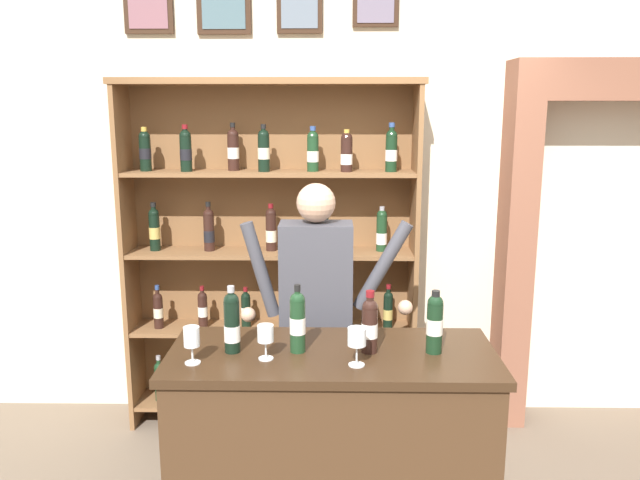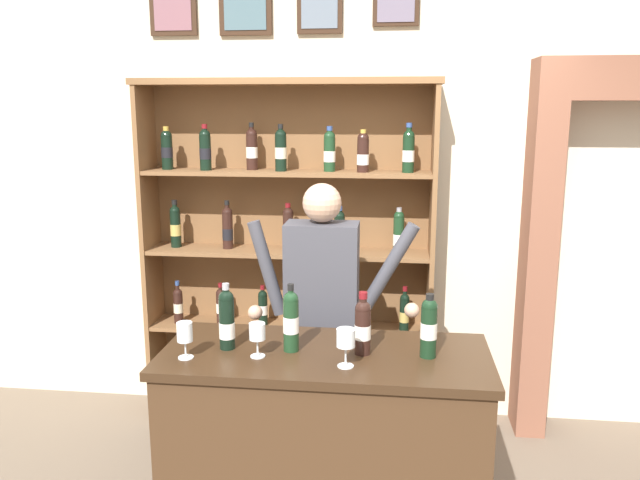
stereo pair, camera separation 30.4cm
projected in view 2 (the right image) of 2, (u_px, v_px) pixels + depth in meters
name	position (u px, v px, depth m)	size (l,w,h in m)	color
back_wall	(362.00, 160.00, 4.26)	(12.00, 0.19, 3.50)	beige
wine_shelf	(288.00, 247.00, 4.18)	(1.91, 0.35, 2.27)	brown
tasting_counter	(325.00, 457.00, 2.94)	(1.47, 0.64, 1.03)	#422B19
shopkeeper	(322.00, 305.00, 3.43)	(0.93, 0.22, 1.71)	#2D3347
tasting_bottle_rosso	(227.00, 319.00, 2.85)	(0.07, 0.07, 0.30)	black
tasting_bottle_super_tuscan	(291.00, 320.00, 2.82)	(0.07, 0.07, 0.31)	#19381E
tasting_bottle_prosecco	(363.00, 325.00, 2.79)	(0.07, 0.07, 0.28)	black
tasting_bottle_grappa	(429.00, 326.00, 2.75)	(0.07, 0.07, 0.29)	black
wine_glass_left	(185.00, 334.00, 2.75)	(0.07, 0.07, 0.16)	silver
wine_glass_spare	(346.00, 339.00, 2.65)	(0.08, 0.08, 0.17)	silver
wine_glass_center	(257.00, 333.00, 2.76)	(0.07, 0.07, 0.15)	silver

